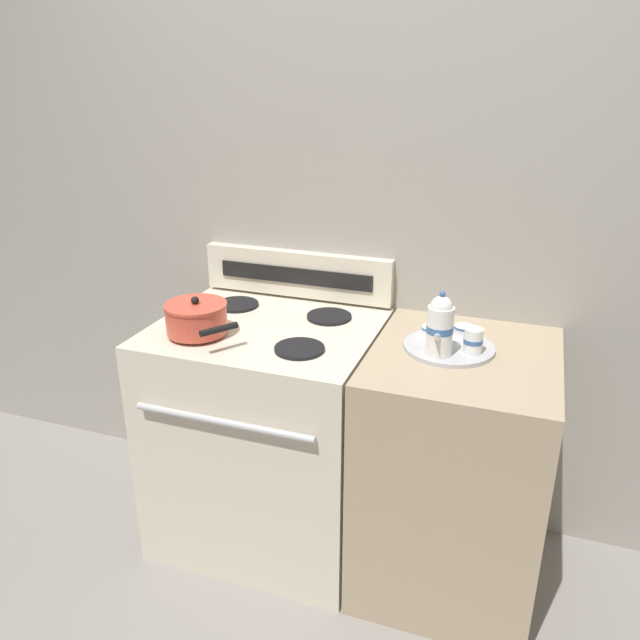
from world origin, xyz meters
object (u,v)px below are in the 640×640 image
(serving_tray, at_px, (449,347))
(teacup_left, at_px, (431,333))
(stove, at_px, (269,432))
(saucepan, at_px, (197,318))
(creamer_jug, at_px, (473,341))
(teapot, at_px, (440,326))
(teacup_right, at_px, (464,332))

(serving_tray, relative_size, teacup_left, 2.87)
(stove, bearing_deg, saucepan, -140.89)
(stove, xyz_separation_m, creamer_jug, (0.73, -0.01, 0.50))
(creamer_jug, bearing_deg, saucepan, -170.99)
(serving_tray, height_order, teapot, teapot)
(stove, height_order, teacup_left, teacup_left)
(teacup_right, bearing_deg, teapot, -110.15)
(stove, bearing_deg, creamer_jug, -0.59)
(teapot, relative_size, creamer_jug, 2.62)
(serving_tray, bearing_deg, creamer_jug, -21.34)
(teacup_left, distance_m, teacup_right, 0.11)
(teacup_left, bearing_deg, stove, -174.50)
(teacup_left, bearing_deg, serving_tray, -26.99)
(teapot, bearing_deg, serving_tray, 74.55)
(teacup_left, bearing_deg, teacup_right, 23.58)
(saucepan, relative_size, teacup_right, 2.84)
(stove, relative_size, teacup_left, 8.68)
(saucepan, bearing_deg, stove, 39.11)
(teacup_left, bearing_deg, creamer_jug, -23.97)
(saucepan, distance_m, teacup_left, 0.80)
(stove, relative_size, teacup_right, 8.68)
(saucepan, height_order, serving_tray, saucepan)
(saucepan, relative_size, serving_tray, 0.99)
(creamer_jug, bearing_deg, teacup_left, 156.03)
(teacup_left, xyz_separation_m, teacup_right, (0.10, 0.04, 0.00))
(teacup_right, xyz_separation_m, creamer_jug, (0.04, -0.11, 0.02))
(saucepan, bearing_deg, creamer_jug, 9.01)
(serving_tray, xyz_separation_m, creamer_jug, (0.08, -0.03, 0.05))
(teacup_left, relative_size, creamer_jug, 1.27)
(teacup_left, bearing_deg, teapot, -69.97)
(teapot, bearing_deg, saucepan, -173.50)
(saucepan, xyz_separation_m, teacup_right, (0.88, 0.25, -0.03))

